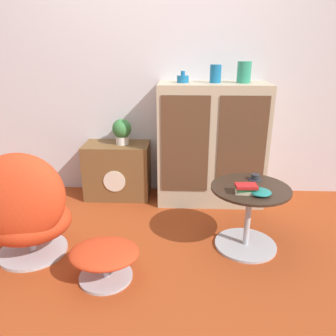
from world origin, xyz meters
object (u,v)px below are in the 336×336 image
(sideboard, at_px, (211,144))
(ottoman, at_px, (104,257))
(vase_leftmost, at_px, (183,79))
(egg_chair, at_px, (24,211))
(potted_plant, at_px, (122,130))
(coffee_table, at_px, (248,213))
(vase_inner_right, at_px, (244,72))
(vase_inner_left, at_px, (216,74))
(book_stack, at_px, (246,189))
(tv_console, at_px, (118,170))
(teacup, at_px, (255,178))
(bowl, at_px, (260,192))

(sideboard, bearing_deg, ottoman, -121.76)
(sideboard, xyz_separation_m, vase_leftmost, (-0.28, 0.00, 0.61))
(egg_chair, distance_m, potted_plant, 1.25)
(coffee_table, bearing_deg, vase_inner_right, 87.23)
(vase_inner_left, xyz_separation_m, book_stack, (0.16, -0.94, -0.70))
(ottoman, bearing_deg, coffee_table, 22.66)
(vase_inner_right, bearing_deg, sideboard, -179.16)
(tv_console, xyz_separation_m, book_stack, (1.10, -0.99, 0.25))
(vase_leftmost, bearing_deg, tv_console, 176.07)
(vase_leftmost, distance_m, potted_plant, 0.77)
(coffee_table, height_order, potted_plant, potted_plant)
(sideboard, xyz_separation_m, vase_inner_left, (0.01, 0.00, 0.65))
(vase_leftmost, bearing_deg, vase_inner_right, 0.00)
(sideboard, relative_size, book_stack, 7.14)
(coffee_table, relative_size, potted_plant, 2.32)
(sideboard, bearing_deg, coffee_table, -75.14)
(potted_plant, bearing_deg, sideboard, -3.24)
(vase_inner_left, height_order, book_stack, vase_inner_left)
(ottoman, xyz_separation_m, vase_inner_right, (1.04, 1.26, 1.08))
(coffee_table, xyz_separation_m, vase_inner_left, (-0.21, 0.84, 0.95))
(teacup, bearing_deg, ottoman, -152.04)
(potted_plant, bearing_deg, bowl, -41.87)
(tv_console, xyz_separation_m, egg_chair, (-0.45, -1.09, 0.10))
(sideboard, bearing_deg, book_stack, -79.78)
(tv_console, xyz_separation_m, teacup, (1.21, -0.74, 0.24))
(sideboard, relative_size, vase_inner_right, 6.19)
(coffee_table, relative_size, teacup, 5.40)
(tv_console, relative_size, teacup, 6.01)
(book_stack, height_order, bowl, book_stack)
(tv_console, xyz_separation_m, bowl, (1.19, -1.01, 0.24))
(sideboard, bearing_deg, vase_leftmost, 179.21)
(vase_inner_right, xyz_separation_m, teacup, (0.02, -0.70, -0.73))
(vase_leftmost, distance_m, vase_inner_left, 0.29)
(sideboard, relative_size, vase_inner_left, 7.27)
(potted_plant, distance_m, bowl, 1.52)
(vase_inner_right, bearing_deg, book_stack, -95.67)
(vase_leftmost, height_order, bowl, vase_leftmost)
(vase_leftmost, xyz_separation_m, bowl, (0.54, -0.97, -0.67))
(tv_console, distance_m, book_stack, 1.50)
(coffee_table, bearing_deg, sideboard, 104.86)
(egg_chair, height_order, book_stack, egg_chair)
(vase_leftmost, distance_m, teacup, 1.12)
(ottoman, relative_size, bowl, 3.06)
(tv_console, distance_m, vase_inner_right, 1.53)
(coffee_table, height_order, vase_inner_right, vase_inner_right)
(potted_plant, bearing_deg, vase_inner_right, -2.29)
(coffee_table, height_order, bowl, bowl)
(vase_inner_right, bearing_deg, teacup, -88.25)
(ottoman, xyz_separation_m, bowl, (1.04, 0.29, 0.35))
(vase_inner_left, xyz_separation_m, bowl, (0.25, -0.97, -0.72))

